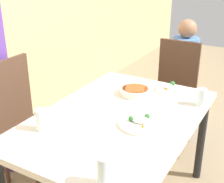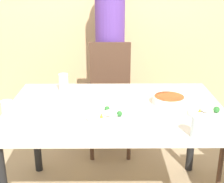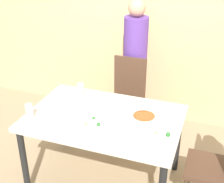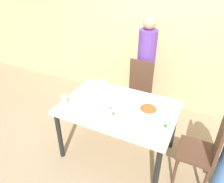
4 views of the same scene
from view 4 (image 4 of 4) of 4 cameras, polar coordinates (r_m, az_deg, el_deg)
name	(u,v)px [view 4 (image 4 of 4)]	position (r m, az deg, el deg)	size (l,w,h in m)	color
ground_plane	(118,151)	(3.18, 1.50, -15.16)	(10.00, 10.00, 0.00)	#998466
wall_back	(157,28)	(3.70, 11.72, 15.83)	(10.00, 0.06, 2.70)	tan
dining_table	(118,112)	(2.73, 1.69, -5.38)	(1.40, 0.93, 0.76)	beige
chair_adult_spot	(138,91)	(3.45, 6.79, 0.14)	(0.40, 0.40, 1.00)	#4C3323
chair_child_spot	(205,149)	(2.67, 23.08, -13.55)	(0.40, 0.40, 1.00)	#4C3323
person_adult	(145,70)	(3.60, 8.70, 5.56)	(0.28, 0.28, 1.61)	#5B3893
bowl_curry	(148,110)	(2.61, 9.45, -4.85)	(0.22, 0.22, 0.05)	silver
plate_rice_adult	(160,126)	(2.43, 12.47, -8.72)	(0.21, 0.21, 0.06)	white
plate_rice_child	(109,113)	(2.55, -0.75, -5.60)	(0.27, 0.27, 0.05)	white
glass_water_tall	(140,135)	(2.22, 7.33, -11.08)	(0.07, 0.07, 0.12)	silver
glass_water_short	(103,84)	(3.01, -2.39, 1.85)	(0.07, 0.07, 0.13)	silver
glass_water_center	(64,100)	(2.72, -12.45, -2.30)	(0.06, 0.06, 0.15)	silver
fork_steel	(125,99)	(2.81, 3.34, -2.07)	(0.18, 0.05, 0.01)	silver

